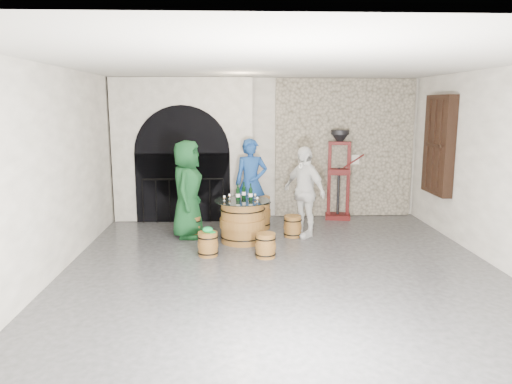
{
  "coord_description": "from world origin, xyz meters",
  "views": [
    {
      "loc": [
        -0.74,
        -7.23,
        2.62
      ],
      "look_at": [
        -0.36,
        1.38,
        1.05
      ],
      "focal_mm": 34.0,
      "sensor_mm": 36.0,
      "label": 1
    }
  ],
  "objects_px": {
    "barrel_stool_far": "(250,218)",
    "wine_bottle_left": "(238,194)",
    "barrel_table": "(243,221)",
    "corking_press": "(339,168)",
    "barrel_stool_right": "(293,226)",
    "barrel_stool_near_left": "(208,244)",
    "barrel_stool_near_right": "(266,245)",
    "person_green": "(187,189)",
    "person_blue": "(251,183)",
    "person_white": "(304,192)",
    "side_barrel": "(259,213)",
    "barrel_stool_left": "(192,227)",
    "wine_bottle_right": "(244,192)",
    "wine_bottle_center": "(251,193)"
  },
  "relations": [
    {
      "from": "wine_bottle_center",
      "to": "person_white",
      "type": "bearing_deg",
      "value": 19.83
    },
    {
      "from": "wine_bottle_right",
      "to": "side_barrel",
      "type": "height_order",
      "value": "wine_bottle_right"
    },
    {
      "from": "person_white",
      "to": "wine_bottle_left",
      "type": "height_order",
      "value": "person_white"
    },
    {
      "from": "barrel_table",
      "to": "barrel_stool_near_left",
      "type": "relative_size",
      "value": 2.47
    },
    {
      "from": "barrel_stool_right",
      "to": "person_white",
      "type": "bearing_deg",
      "value": 17.59
    },
    {
      "from": "barrel_stool_right",
      "to": "corking_press",
      "type": "distance_m",
      "value": 2.17
    },
    {
      "from": "person_white",
      "to": "barrel_stool_near_left",
      "type": "bearing_deg",
      "value": -93.49
    },
    {
      "from": "barrel_table",
      "to": "person_white",
      "type": "distance_m",
      "value": 1.38
    },
    {
      "from": "barrel_stool_near_right",
      "to": "person_green",
      "type": "relative_size",
      "value": 0.22
    },
    {
      "from": "person_green",
      "to": "person_blue",
      "type": "height_order",
      "value": "person_green"
    },
    {
      "from": "barrel_stool_right",
      "to": "person_white",
      "type": "relative_size",
      "value": 0.24
    },
    {
      "from": "barrel_stool_left",
      "to": "side_barrel",
      "type": "distance_m",
      "value": 1.51
    },
    {
      "from": "person_green",
      "to": "wine_bottle_center",
      "type": "bearing_deg",
      "value": -99.15
    },
    {
      "from": "person_green",
      "to": "wine_bottle_right",
      "type": "distance_m",
      "value": 1.13
    },
    {
      "from": "barrel_stool_far",
      "to": "wine_bottle_left",
      "type": "xyz_separation_m",
      "value": [
        -0.27,
        -1.05,
        0.73
      ]
    },
    {
      "from": "barrel_stool_left",
      "to": "barrel_stool_far",
      "type": "relative_size",
      "value": 1.0
    },
    {
      "from": "side_barrel",
      "to": "wine_bottle_center",
      "type": "bearing_deg",
      "value": -101.37
    },
    {
      "from": "barrel_stool_far",
      "to": "barrel_stool_near_left",
      "type": "distance_m",
      "value": 2.06
    },
    {
      "from": "corking_press",
      "to": "barrel_stool_left",
      "type": "bearing_deg",
      "value": -145.72
    },
    {
      "from": "wine_bottle_left",
      "to": "corking_press",
      "type": "height_order",
      "value": "corking_press"
    },
    {
      "from": "wine_bottle_center",
      "to": "side_barrel",
      "type": "xyz_separation_m",
      "value": [
        0.2,
        1.01,
        -0.6
      ]
    },
    {
      "from": "person_white",
      "to": "barrel_stool_left",
      "type": "bearing_deg",
      "value": -126.59
    },
    {
      "from": "barrel_stool_far",
      "to": "person_blue",
      "type": "xyz_separation_m",
      "value": [
        0.02,
        0.11,
        0.74
      ]
    },
    {
      "from": "barrel_table",
      "to": "wine_bottle_left",
      "type": "xyz_separation_m",
      "value": [
        -0.08,
        -0.02,
        0.54
      ]
    },
    {
      "from": "wine_bottle_left",
      "to": "side_barrel",
      "type": "height_order",
      "value": "wine_bottle_left"
    },
    {
      "from": "barrel_stool_right",
      "to": "barrel_table",
      "type": "bearing_deg",
      "value": -162.41
    },
    {
      "from": "barrel_stool_right",
      "to": "barrel_stool_near_left",
      "type": "relative_size",
      "value": 1.0
    },
    {
      "from": "barrel_stool_near_left",
      "to": "side_barrel",
      "type": "xyz_separation_m",
      "value": [
        0.98,
        1.87,
        0.13
      ]
    },
    {
      "from": "person_blue",
      "to": "wine_bottle_right",
      "type": "distance_m",
      "value": 0.99
    },
    {
      "from": "barrel_table",
      "to": "barrel_stool_left",
      "type": "relative_size",
      "value": 2.47
    },
    {
      "from": "barrel_stool_near_left",
      "to": "person_green",
      "type": "height_order",
      "value": "person_green"
    },
    {
      "from": "barrel_stool_far",
      "to": "wine_bottle_left",
      "type": "relative_size",
      "value": 1.32
    },
    {
      "from": "barrel_stool_near_right",
      "to": "wine_bottle_right",
      "type": "bearing_deg",
      "value": 106.82
    },
    {
      "from": "corking_press",
      "to": "side_barrel",
      "type": "bearing_deg",
      "value": -146.68
    },
    {
      "from": "person_blue",
      "to": "wine_bottle_right",
      "type": "xyz_separation_m",
      "value": [
        -0.17,
        -0.97,
        -0.01
      ]
    },
    {
      "from": "barrel_table",
      "to": "person_blue",
      "type": "bearing_deg",
      "value": 79.89
    },
    {
      "from": "barrel_table",
      "to": "wine_bottle_left",
      "type": "relative_size",
      "value": 3.26
    },
    {
      "from": "wine_bottle_right",
      "to": "person_white",
      "type": "bearing_deg",
      "value": 10.21
    },
    {
      "from": "wine_bottle_left",
      "to": "barrel_stool_right",
      "type": "bearing_deg",
      "value": 17.04
    },
    {
      "from": "barrel_stool_right",
      "to": "corking_press",
      "type": "relative_size",
      "value": 0.21
    },
    {
      "from": "barrel_stool_near_left",
      "to": "corking_press",
      "type": "xyz_separation_m",
      "value": [
        2.85,
        2.68,
        0.98
      ]
    },
    {
      "from": "barrel_stool_left",
      "to": "person_blue",
      "type": "height_order",
      "value": "person_blue"
    },
    {
      "from": "person_white",
      "to": "corking_press",
      "type": "xyz_separation_m",
      "value": [
        1.0,
        1.43,
        0.29
      ]
    },
    {
      "from": "barrel_stool_far",
      "to": "barrel_stool_near_right",
      "type": "distance_m",
      "value": 2.03
    },
    {
      "from": "barrel_stool_left",
      "to": "wine_bottle_right",
      "type": "bearing_deg",
      "value": -10.09
    },
    {
      "from": "person_blue",
      "to": "side_barrel",
      "type": "height_order",
      "value": "person_blue"
    },
    {
      "from": "barrel_table",
      "to": "person_green",
      "type": "height_order",
      "value": "person_green"
    },
    {
      "from": "barrel_stool_far",
      "to": "barrel_stool_near_right",
      "type": "bearing_deg",
      "value": -84.45
    },
    {
      "from": "barrel_stool_near_left",
      "to": "barrel_stool_far",
      "type": "bearing_deg",
      "value": 67.0
    },
    {
      "from": "barrel_stool_near_right",
      "to": "person_blue",
      "type": "relative_size",
      "value": 0.23
    }
  ]
}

